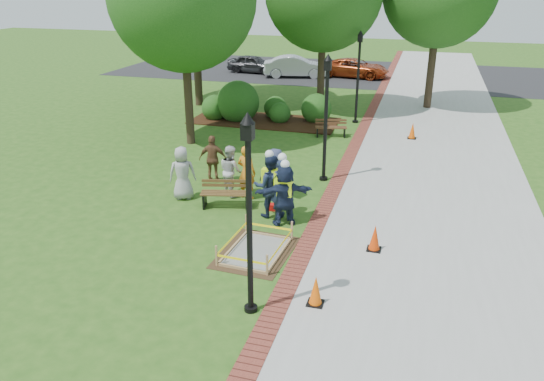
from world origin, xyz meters
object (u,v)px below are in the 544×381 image
(hivis_worker_a, at_px, (285,193))
(hivis_worker_c, at_px, (269,184))
(lamp_near, at_px, (249,202))
(hivis_worker_b, at_px, (282,188))
(wet_concrete_pad, at_px, (256,244))
(bench_near, at_px, (226,199))
(cone_front, at_px, (316,291))

(hivis_worker_a, bearing_deg, hivis_worker_c, 143.91)
(lamp_near, height_order, hivis_worker_c, lamp_near)
(hivis_worker_b, bearing_deg, hivis_worker_a, -59.97)
(wet_concrete_pad, distance_m, lamp_near, 3.37)
(bench_near, bearing_deg, hivis_worker_c, -9.31)
(hivis_worker_a, xyz_separation_m, hivis_worker_b, (-0.15, 0.25, 0.04))
(hivis_worker_a, relative_size, hivis_worker_b, 0.95)
(wet_concrete_pad, bearing_deg, cone_front, -43.72)
(bench_near, height_order, lamp_near, lamp_near)
(cone_front, distance_m, lamp_near, 2.56)
(cone_front, height_order, lamp_near, lamp_near)
(hivis_worker_a, bearing_deg, hivis_worker_b, 120.03)
(bench_near, distance_m, hivis_worker_a, 2.23)
(bench_near, relative_size, hivis_worker_a, 0.82)
(wet_concrete_pad, relative_size, hivis_worker_b, 1.19)
(hivis_worker_b, bearing_deg, bench_near, 167.99)
(hivis_worker_b, xyz_separation_m, hivis_worker_c, (-0.42, 0.16, -0.00))
(wet_concrete_pad, height_order, lamp_near, lamp_near)
(hivis_worker_a, distance_m, hivis_worker_b, 0.30)
(cone_front, xyz_separation_m, hivis_worker_b, (-1.80, 3.91, 0.66))
(hivis_worker_c, bearing_deg, wet_concrete_pad, -82.33)
(wet_concrete_pad, xyz_separation_m, lamp_near, (0.66, -2.42, 2.25))
(cone_front, relative_size, lamp_near, 0.16)
(cone_front, height_order, hivis_worker_b, hivis_worker_b)
(hivis_worker_a, bearing_deg, cone_front, -65.70)
(hivis_worker_a, relative_size, hivis_worker_c, 0.95)
(hivis_worker_a, bearing_deg, bench_near, 162.09)
(bench_near, bearing_deg, wet_concrete_pad, -54.79)
(cone_front, distance_m, hivis_worker_b, 4.36)
(wet_concrete_pad, height_order, bench_near, bench_near)
(bench_near, relative_size, cone_front, 2.26)
(bench_near, bearing_deg, cone_front, -49.62)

